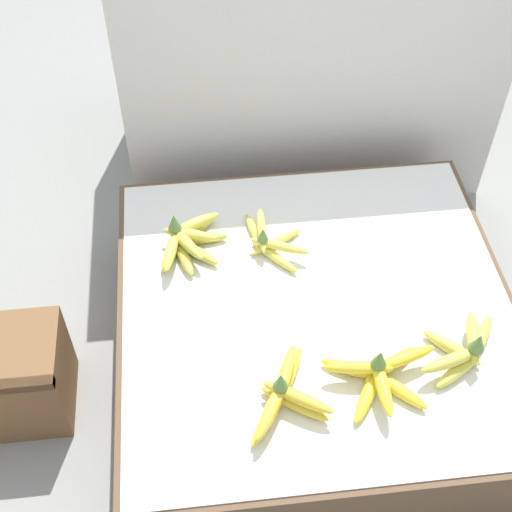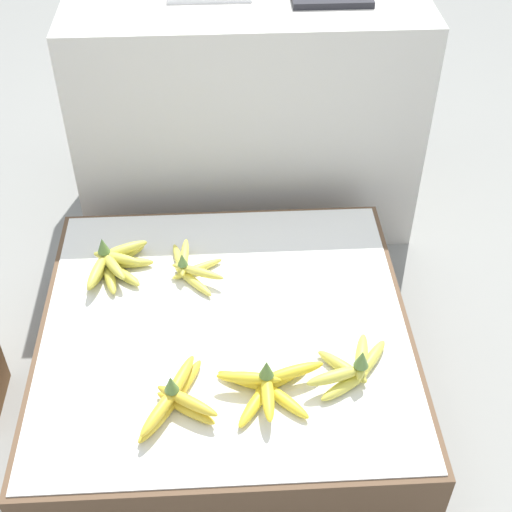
{
  "view_description": "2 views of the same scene",
  "coord_description": "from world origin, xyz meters",
  "px_view_note": "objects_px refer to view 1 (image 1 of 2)",
  "views": [
    {
      "loc": [
        -0.25,
        -0.96,
        1.52
      ],
      "look_at": [
        -0.13,
        0.05,
        0.36
      ],
      "focal_mm": 50.0,
      "sensor_mm": 36.0,
      "label": 1
    },
    {
      "loc": [
        0.01,
        -1.18,
        1.51
      ],
      "look_at": [
        0.08,
        0.07,
        0.39
      ],
      "focal_mm": 50.0,
      "sensor_mm": 36.0,
      "label": 2
    }
  ],
  "objects_px": {
    "banana_bunch_front_midleft": "(284,395)",
    "banana_bunch_front_right": "(464,350)",
    "banana_bunch_middle_left": "(187,241)",
    "banana_bunch_front_midright": "(379,374)",
    "banana_bunch_middle_midleft": "(269,241)"
  },
  "relations": [
    {
      "from": "banana_bunch_front_midright",
      "to": "banana_bunch_middle_left",
      "type": "height_order",
      "value": "same"
    },
    {
      "from": "banana_bunch_front_midleft",
      "to": "banana_bunch_front_midright",
      "type": "height_order",
      "value": "banana_bunch_front_midright"
    },
    {
      "from": "banana_bunch_front_right",
      "to": "banana_bunch_middle_left",
      "type": "height_order",
      "value": "banana_bunch_front_right"
    },
    {
      "from": "banana_bunch_front_midright",
      "to": "banana_bunch_middle_left",
      "type": "relative_size",
      "value": 1.22
    },
    {
      "from": "banana_bunch_front_right",
      "to": "banana_bunch_middle_midleft",
      "type": "bearing_deg",
      "value": 135.66
    },
    {
      "from": "banana_bunch_front_midright",
      "to": "banana_bunch_middle_left",
      "type": "xyz_separation_m",
      "value": [
        -0.37,
        0.42,
        -0.0
      ]
    },
    {
      "from": "banana_bunch_front_midright",
      "to": "banana_bunch_middle_left",
      "type": "distance_m",
      "value": 0.56
    },
    {
      "from": "banana_bunch_front_midleft",
      "to": "banana_bunch_middle_left",
      "type": "xyz_separation_m",
      "value": [
        -0.17,
        0.44,
        -0.0
      ]
    },
    {
      "from": "banana_bunch_middle_left",
      "to": "banana_bunch_front_right",
      "type": "bearing_deg",
      "value": -33.79
    },
    {
      "from": "banana_bunch_front_midleft",
      "to": "banana_bunch_front_right",
      "type": "distance_m",
      "value": 0.4
    },
    {
      "from": "banana_bunch_front_midleft",
      "to": "banana_bunch_front_right",
      "type": "height_order",
      "value": "banana_bunch_front_right"
    },
    {
      "from": "banana_bunch_front_midright",
      "to": "banana_bunch_front_right",
      "type": "bearing_deg",
      "value": 11.23
    },
    {
      "from": "banana_bunch_front_midleft",
      "to": "banana_bunch_middle_midleft",
      "type": "height_order",
      "value": "banana_bunch_front_midleft"
    },
    {
      "from": "banana_bunch_front_right",
      "to": "banana_bunch_front_midright",
      "type": "bearing_deg",
      "value": -168.77
    },
    {
      "from": "banana_bunch_front_right",
      "to": "banana_bunch_middle_left",
      "type": "xyz_separation_m",
      "value": [
        -0.56,
        0.38,
        -0.0
      ]
    }
  ]
}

